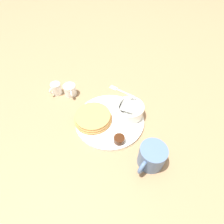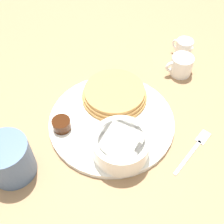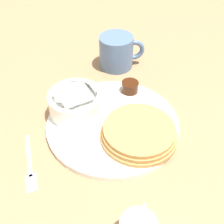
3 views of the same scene
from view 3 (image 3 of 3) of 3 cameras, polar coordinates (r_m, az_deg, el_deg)
The scene contains 8 objects.
ground_plane at distance 0.61m, azimuth 0.17°, elevation -2.73°, with size 4.00×4.00×0.00m, color #93704C.
plate at distance 0.60m, azimuth 0.17°, elevation -2.34°, with size 0.28×0.28×0.01m.
pancake_stack at distance 0.56m, azimuth 5.50°, elevation -4.12°, with size 0.16×0.16×0.03m.
bowl at distance 0.61m, azimuth -7.40°, elevation 1.95°, with size 0.12×0.12×0.05m.
syrup_cup at distance 0.67m, azimuth 3.67°, elevation 5.14°, with size 0.04×0.04×0.03m.
butter_ramekin at distance 0.63m, azimuth -8.24°, elevation 2.73°, with size 0.05×0.05×0.05m.
coffee_mug at distance 0.76m, azimuth 1.05°, elevation 12.15°, with size 0.09×0.12×0.09m.
fork at distance 0.56m, azimuth -16.33°, elevation -10.90°, with size 0.14×0.04×0.00m.
Camera 3 is at (0.42, -0.05, 0.44)m, focal length 45.00 mm.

